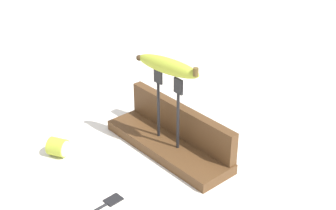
% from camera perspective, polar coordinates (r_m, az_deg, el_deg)
% --- Properties ---
extents(ground_plane, '(3.00, 3.00, 0.00)m').
position_cam_1_polar(ground_plane, '(1.20, 0.00, -5.25)').
color(ground_plane, white).
extents(wooden_board, '(0.35, 0.11, 0.03)m').
position_cam_1_polar(wooden_board, '(1.19, 0.00, -4.75)').
color(wooden_board, brown).
rests_on(wooden_board, ground).
extents(board_backstop, '(0.34, 0.02, 0.08)m').
position_cam_1_polar(board_backstop, '(1.19, 1.54, -1.86)').
color(board_backstop, brown).
rests_on(board_backstop, wooden_board).
extents(fork_stand_center, '(0.10, 0.01, 0.18)m').
position_cam_1_polar(fork_stand_center, '(1.13, -0.15, 0.28)').
color(fork_stand_center, black).
rests_on(fork_stand_center, wooden_board).
extents(banana_raised_center, '(0.17, 0.07, 0.04)m').
position_cam_1_polar(banana_raised_center, '(1.09, -0.16, 4.49)').
color(banana_raised_center, '#B2C138').
rests_on(banana_raised_center, fork_stand_center).
extents(fork_fallen_near, '(0.03, 0.19, 0.01)m').
position_cam_1_polar(fork_fallen_near, '(1.03, -8.61, -11.99)').
color(fork_fallen_near, black).
rests_on(fork_fallen_near, ground).
extents(banana_chunk_near, '(0.06, 0.06, 0.04)m').
position_cam_1_polar(banana_chunk_near, '(1.20, -12.63, -4.79)').
color(banana_chunk_near, '#B2C138').
rests_on(banana_chunk_near, ground).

